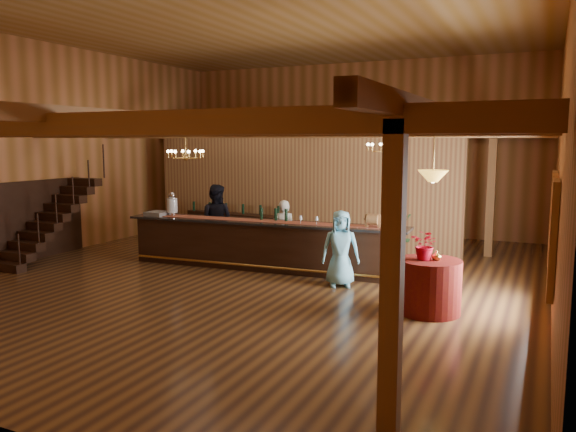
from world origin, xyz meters
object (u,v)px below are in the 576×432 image
at_px(chandelier_left, 186,154).
at_px(beverage_dispenser, 172,204).
at_px(tasting_bar, 263,245).
at_px(pendant_lamp, 433,176).
at_px(backbar_shelf, 235,229).
at_px(bartender, 284,232).
at_px(floor_plant, 410,235).
at_px(guest, 341,248).
at_px(chandelier_right, 385,147).
at_px(staff_second, 216,221).
at_px(round_table, 429,286).
at_px(raffle_drum, 373,220).

bearing_deg(chandelier_left, beverage_dispenser, 138.36).
bearing_deg(tasting_bar, pendant_lamp, -26.64).
bearing_deg(chandelier_left, backbar_shelf, 104.23).
height_order(bartender, floor_plant, bartender).
bearing_deg(chandelier_left, guest, 7.37).
bearing_deg(bartender, pendant_lamp, 129.54).
height_order(beverage_dispenser, guest, beverage_dispenser).
bearing_deg(tasting_bar, chandelier_right, 7.99).
bearing_deg(guest, chandelier_left, 163.65).
height_order(pendant_lamp, staff_second, pendant_lamp).
bearing_deg(staff_second, bartender, 170.00).
distance_m(backbar_shelf, round_table, 7.73).
height_order(chandelier_left, guest, chandelier_left).
distance_m(backbar_shelf, chandelier_left, 4.41).
height_order(chandelier_right, pendant_lamp, same).
distance_m(bartender, staff_second, 1.91).
height_order(raffle_drum, chandelier_left, chandelier_left).
distance_m(staff_second, guest, 4.11).
relative_size(backbar_shelf, bartender, 2.05).
xyz_separation_m(beverage_dispenser, chandelier_left, (1.19, -1.06, 1.29)).
xyz_separation_m(raffle_drum, staff_second, (-4.31, 0.53, -0.37)).
height_order(beverage_dispenser, backbar_shelf, beverage_dispenser).
bearing_deg(round_table, floor_plant, 106.60).
distance_m(beverage_dispenser, guest, 4.75).
bearing_deg(backbar_shelf, floor_plant, 12.74).
bearing_deg(tasting_bar, backbar_shelf, 127.95).
bearing_deg(beverage_dispenser, raffle_drum, 2.50).
height_order(chandelier_left, staff_second, chandelier_left).
distance_m(beverage_dispenser, pendant_lamp, 6.96).
relative_size(round_table, bartender, 0.70).
height_order(guest, floor_plant, guest).
relative_size(pendant_lamp, floor_plant, 0.79).
distance_m(raffle_drum, chandelier_right, 1.61).
relative_size(round_table, pendant_lamp, 1.22).
height_order(pendant_lamp, floor_plant, pendant_lamp).
height_order(chandelier_right, staff_second, chandelier_right).
bearing_deg(guest, chandelier_right, 43.35).
relative_size(round_table, staff_second, 0.58).
height_order(beverage_dispenser, raffle_drum, beverage_dispenser).
bearing_deg(staff_second, raffle_drum, 161.24).
xyz_separation_m(round_table, chandelier_left, (-5.50, 0.61, 2.24)).
height_order(raffle_drum, bartender, bartender).
bearing_deg(round_table, raffle_drum, 130.05).
bearing_deg(raffle_drum, chandelier_right, 76.67).
bearing_deg(chandelier_left, tasting_bar, 41.80).
bearing_deg(chandelier_right, backbar_shelf, 158.53).
distance_m(beverage_dispenser, staff_second, 1.19).
bearing_deg(beverage_dispenser, round_table, -14.02).
bearing_deg(beverage_dispenser, floor_plant, 29.76).
xyz_separation_m(beverage_dispenser, pendant_lamp, (6.69, -1.67, 0.98)).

